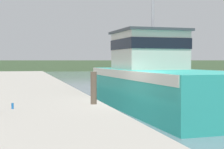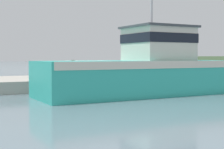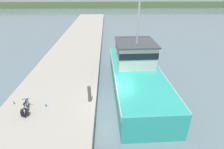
{
  "view_description": "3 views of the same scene",
  "coord_description": "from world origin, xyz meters",
  "views": [
    {
      "loc": [
        -4.21,
        -12.68,
        2.34
      ],
      "look_at": [
        -0.89,
        -0.04,
        1.8
      ],
      "focal_mm": 55.0,
      "sensor_mm": 36.0,
      "label": 1
    },
    {
      "loc": [
        18.27,
        -7.49,
        2.1
      ],
      "look_at": [
        0.4,
        1.41,
        1.08
      ],
      "focal_mm": 55.0,
      "sensor_mm": 36.0,
      "label": 2
    },
    {
      "loc": [
        -0.37,
        -10.34,
        8.02
      ],
      "look_at": [
        0.0,
        2.91,
        1.17
      ],
      "focal_mm": 28.0,
      "sensor_mm": 36.0,
      "label": 3
    }
  ],
  "objects": [
    {
      "name": "mooring_post",
      "position": [
        -1.64,
        -0.24,
        1.32
      ],
      "size": [
        0.23,
        0.23,
        1.21
      ],
      "primitive_type": "cylinder",
      "color": "brown",
      "rests_on": "dock_pier"
    },
    {
      "name": "far_shoreline",
      "position": [
        30.0,
        61.49,
        1.17
      ],
      "size": [
        180.0,
        5.0,
        2.33
      ],
      "primitive_type": "cube",
      "color": "#567047",
      "rests_on": "ground_plane"
    },
    {
      "name": "fishing_boat_main",
      "position": [
        2.0,
        2.78,
        1.43
      ],
      "size": [
        4.17,
        13.16,
        10.4
      ],
      "rotation": [
        0.0,
        0.0,
        0.03
      ],
      "color": "teal",
      "rests_on": "ground_plane"
    },
    {
      "name": "water_bottle_by_bike",
      "position": [
        -6.81,
        -0.45,
        0.81
      ],
      "size": [
        0.08,
        0.08,
        0.19
      ],
      "primitive_type": "cylinder",
      "color": "green",
      "rests_on": "dock_pier"
    },
    {
      "name": "dock_pier",
      "position": [
        -4.41,
        0.0,
        0.36
      ],
      "size": [
        6.37,
        80.0,
        0.71
      ],
      "primitive_type": "cube",
      "color": "#A39E93",
      "rests_on": "ground_plane"
    },
    {
      "name": "water_bottle_on_curb",
      "position": [
        -4.53,
        -0.8,
        0.81
      ],
      "size": [
        0.08,
        0.08,
        0.2
      ],
      "primitive_type": "cylinder",
      "color": "blue",
      "rests_on": "dock_pier"
    },
    {
      "name": "ground_plane",
      "position": [
        0.0,
        0.0,
        0.0
      ],
      "size": [
        320.0,
        320.0,
        0.0
      ],
      "primitive_type": "plane",
      "color": "slate"
    },
    {
      "name": "bicycle_touring",
      "position": [
        -5.61,
        -1.4,
        1.02
      ],
      "size": [
        0.65,
        1.59,
        0.68
      ],
      "rotation": [
        0.0,
        0.0,
        0.23
      ],
      "color": "black",
      "rests_on": "dock_pier"
    }
  ]
}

